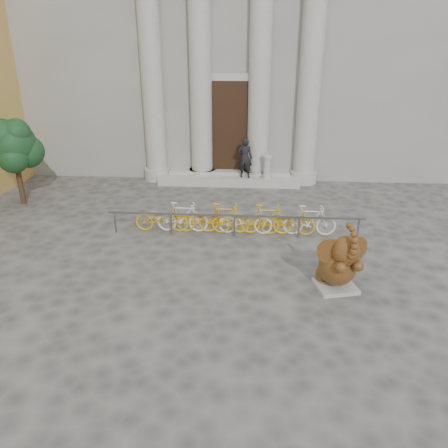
# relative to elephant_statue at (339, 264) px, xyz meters

# --- Properties ---
(ground) EXTENTS (80.00, 80.00, 0.00)m
(ground) POSITION_rel_elephant_statue_xyz_m (-3.19, -0.87, -0.69)
(ground) COLOR #474442
(ground) RESTS_ON ground
(classical_building) EXTENTS (22.00, 10.70, 12.00)m
(classical_building) POSITION_rel_elephant_statue_xyz_m (-3.19, 14.07, 5.29)
(classical_building) COLOR gray
(classical_building) RESTS_ON ground
(entrance_steps) EXTENTS (6.00, 1.20, 0.36)m
(entrance_steps) POSITION_rel_elephant_statue_xyz_m (-3.19, 8.53, -0.51)
(entrance_steps) COLOR #A8A59E
(entrance_steps) RESTS_ON ground
(elephant_statue) EXTENTS (1.24, 1.49, 1.90)m
(elephant_statue) POSITION_rel_elephant_statue_xyz_m (0.00, 0.00, 0.00)
(elephant_statue) COLOR #A8A59E
(elephant_statue) RESTS_ON ground
(bike_rack) EXTENTS (8.00, 0.53, 1.00)m
(bike_rack) POSITION_rel_elephant_statue_xyz_m (-2.69, 3.23, -0.19)
(bike_rack) COLOR slate
(bike_rack) RESTS_ON ground
(tree) EXTENTS (1.85, 1.68, 3.20)m
(tree) POSITION_rel_elephant_statue_xyz_m (-10.76, 5.39, 1.54)
(tree) COLOR #332114
(tree) RESTS_ON ground
(pedestrian) EXTENTS (0.65, 0.46, 1.68)m
(pedestrian) POSITION_rel_elephant_statue_xyz_m (-2.51, 8.28, 0.51)
(pedestrian) COLOR black
(pedestrian) RESTS_ON entrance_steps
(balustrade_post) EXTENTS (0.40, 0.40, 0.97)m
(balustrade_post) POSITION_rel_elephant_statue_xyz_m (-1.59, 8.23, 0.12)
(balustrade_post) COLOR #A8A59E
(balustrade_post) RESTS_ON entrance_steps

